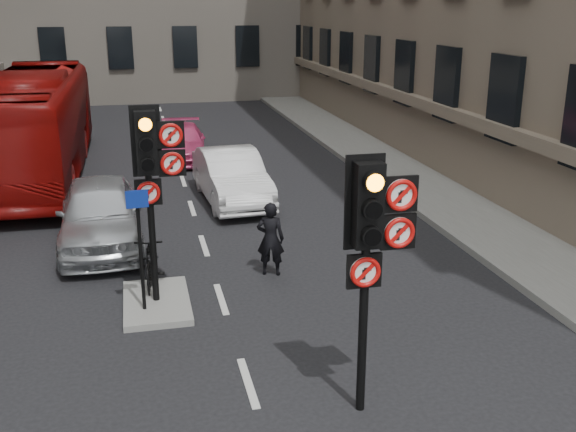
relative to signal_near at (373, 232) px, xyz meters
name	(u,v)px	position (x,y,z in m)	size (l,w,h in m)	color
pavement_right	(423,181)	(5.71, 11.01, -2.50)	(3.00, 50.00, 0.16)	gray
centre_island	(157,302)	(-2.69, 4.01, -2.52)	(1.20, 2.00, 0.12)	gray
signal_near	(373,232)	(0.00, 0.00, 0.00)	(0.91, 0.40, 3.58)	black
signal_far	(153,163)	(-2.60, 4.00, 0.12)	(0.91, 0.40, 3.58)	black
car_silver	(100,213)	(-3.76, 7.56, -1.81)	(1.82, 4.53, 1.54)	#ADB1B5
car_white	(232,177)	(-0.32, 10.42, -1.86)	(1.53, 4.39, 1.45)	white
car_pink	(182,142)	(-1.26, 16.13, -1.99)	(1.67, 4.10, 1.19)	#CF3D74
bus_red	(33,124)	(-5.99, 14.80, -0.92)	(2.79, 11.94, 3.33)	maroon
motorcycle	(151,258)	(-2.72, 5.01, -2.02)	(0.53, 1.86, 1.12)	black
motorcyclist	(270,239)	(-0.32, 5.01, -1.81)	(0.56, 0.37, 1.54)	black
info_sign	(139,234)	(-2.91, 3.64, -1.03)	(0.38, 0.12, 2.22)	black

